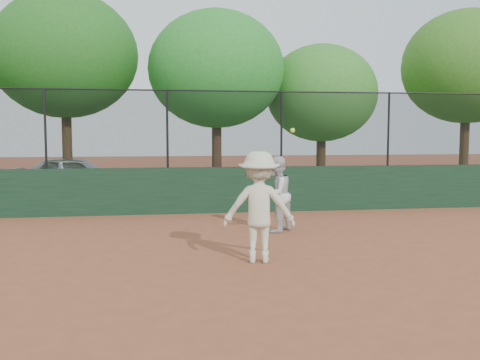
{
  "coord_description": "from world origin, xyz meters",
  "views": [
    {
      "loc": [
        -0.76,
        -7.87,
        2.11
      ],
      "look_at": [
        0.8,
        2.2,
        1.2
      ],
      "focal_mm": 40.0,
      "sensor_mm": 36.0,
      "label": 1
    }
  ],
  "objects": [
    {
      "name": "ground",
      "position": [
        0.0,
        0.0,
        0.0
      ],
      "size": [
        80.0,
        80.0,
        0.0
      ],
      "primitive_type": "plane",
      "color": "brown",
      "rests_on": "ground"
    },
    {
      "name": "back_wall",
      "position": [
        0.0,
        6.0,
        0.6
      ],
      "size": [
        26.0,
        0.2,
        1.2
      ],
      "primitive_type": "cube",
      "color": "#183620",
      "rests_on": "ground"
    },
    {
      "name": "grass_strip",
      "position": [
        0.0,
        12.0,
        0.0
      ],
      "size": [
        36.0,
        12.0,
        0.01
      ],
      "primitive_type": "cube",
      "color": "#2D531A",
      "rests_on": "ground"
    },
    {
      "name": "parked_car",
      "position": [
        -3.44,
        10.37,
        0.67
      ],
      "size": [
        3.94,
        1.59,
        1.34
      ],
      "primitive_type": "imported",
      "rotation": [
        0.0,
        0.0,
        1.57
      ],
      "color": "#B3B7BD",
      "rests_on": "ground"
    },
    {
      "name": "player_second",
      "position": [
        1.72,
        3.12,
        0.8
      ],
      "size": [
        0.98,
        0.98,
        1.6
      ],
      "primitive_type": "imported",
      "rotation": [
        0.0,
        0.0,
        3.9
      ],
      "color": "silver",
      "rests_on": "ground"
    },
    {
      "name": "player_main",
      "position": [
        0.86,
        0.57,
        0.9
      ],
      "size": [
        1.27,
        0.88,
        2.18
      ],
      "color": "beige",
      "rests_on": "ground"
    },
    {
      "name": "fence_assembly",
      "position": [
        -0.03,
        6.0,
        2.24
      ],
      "size": [
        26.0,
        0.06,
        2.0
      ],
      "color": "black",
      "rests_on": "back_wall"
    },
    {
      "name": "tree_1",
      "position": [
        -4.03,
        12.48,
        4.88
      ],
      "size": [
        5.25,
        4.77,
        7.16
      ],
      "color": "#442E17",
      "rests_on": "ground"
    },
    {
      "name": "tree_2",
      "position": [
        1.38,
        11.53,
        4.37
      ],
      "size": [
        4.9,
        4.46,
        6.49
      ],
      "color": "#452A18",
      "rests_on": "ground"
    },
    {
      "name": "tree_3",
      "position": [
        5.56,
        12.26,
        3.61
      ],
      "size": [
        4.34,
        3.94,
        5.49
      ],
      "color": "#402915",
      "rests_on": "ground"
    },
    {
      "name": "tree_4",
      "position": [
        11.06,
        11.37,
        4.61
      ],
      "size": [
        5.03,
        4.57,
        6.8
      ],
      "color": "#462F19",
      "rests_on": "ground"
    }
  ]
}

